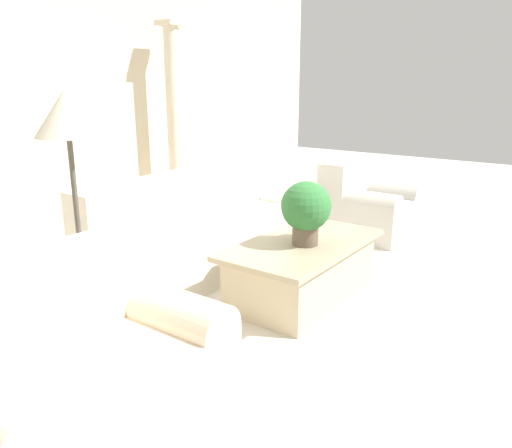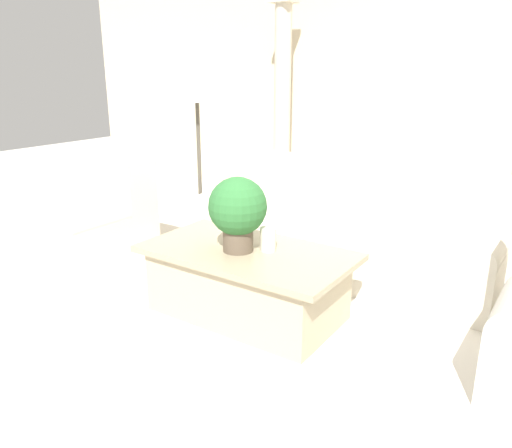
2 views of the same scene
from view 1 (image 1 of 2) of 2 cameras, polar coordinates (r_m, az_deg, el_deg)
The scene contains 10 objects.
ground_plane at distance 4.22m, azimuth 0.37°, elevation -6.81°, with size 16.00×16.00×0.00m, color silver.
wall_back at distance 5.88m, azimuth -22.25°, elevation 14.50°, with size 10.00×0.06×3.20m.
sofa_long at distance 4.64m, azimuth -5.69°, elevation -0.48°, with size 2.43×0.88×0.84m.
loveseat at distance 2.64m, azimuth -19.77°, elevation -14.62°, with size 1.29×0.88×0.84m.
coffee_table at distance 3.90m, azimuth 5.30°, elevation -5.17°, with size 1.36×0.75×0.46m.
potted_plant at distance 3.70m, azimuth 5.72°, elevation 1.72°, with size 0.37×0.37×0.48m.
pillar_candle at distance 3.93m, azimuth 5.44°, elevation -0.38°, with size 0.10×0.10×0.15m.
floor_lamp at distance 3.42m, azimuth -20.71°, elevation 10.54°, with size 0.42×0.42×1.60m.
column_right at distance 6.43m, azimuth -9.29°, elevation 11.84°, with size 0.27×0.27×2.33m.
armchair at distance 5.65m, azimuth 12.43°, elevation 2.23°, with size 0.90×0.87×0.80m.
Camera 1 is at (-3.17, -2.25, 1.64)m, focal length 35.00 mm.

